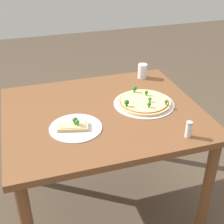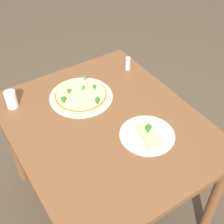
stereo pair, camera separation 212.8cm
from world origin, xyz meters
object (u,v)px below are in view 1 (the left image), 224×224
object	(u,v)px
drinking_cup	(142,71)
pizza_tray_whole	(144,102)
condiment_shaker	(189,129)
pizza_tray_slice	(75,127)
dining_table	(103,125)

from	to	relation	value
drinking_cup	pizza_tray_whole	bearing A→B (deg)	-110.69
pizza_tray_whole	condiment_shaker	size ratio (longest dim) A/B	4.18
pizza_tray_slice	drinking_cup	bearing A→B (deg)	40.20
dining_table	pizza_tray_whole	world-z (taller)	pizza_tray_whole
condiment_shaker	pizza_tray_slice	bearing A→B (deg)	155.17
dining_table	pizza_tray_slice	world-z (taller)	pizza_tray_slice
drinking_cup	condiment_shaker	world-z (taller)	drinking_cup
pizza_tray_whole	drinking_cup	world-z (taller)	drinking_cup
pizza_tray_slice	pizza_tray_whole	bearing A→B (deg)	16.86
pizza_tray_slice	dining_table	bearing A→B (deg)	34.17
dining_table	condiment_shaker	size ratio (longest dim) A/B	12.92
pizza_tray_whole	pizza_tray_slice	bearing A→B (deg)	-163.14
dining_table	drinking_cup	xyz separation A→B (m)	(0.38, 0.35, 0.15)
pizza_tray_whole	dining_table	bearing A→B (deg)	-178.72
pizza_tray_slice	condiment_shaker	world-z (taller)	condiment_shaker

